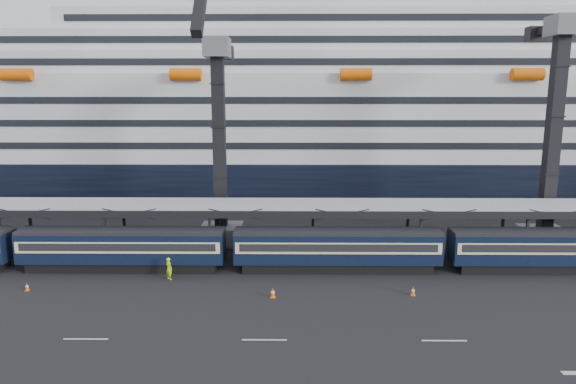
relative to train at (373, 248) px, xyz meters
name	(u,v)px	position (x,y,z in m)	size (l,w,h in m)	color
ground	(456,316)	(4.65, -10.00, -2.20)	(260.00, 260.00, 0.00)	black
train	(373,248)	(0.00, 0.00, 0.00)	(133.05, 3.00, 4.05)	black
canopy	(415,207)	(4.65, 4.00, 3.05)	(130.00, 6.25, 5.53)	gray
cruise_ship	(363,120)	(3.57, 35.99, 10.14)	(214.09, 28.84, 34.00)	black
crane_dark_near	(219,136)	(-15.35, 8.59, 9.73)	(4.50, 17.75, 35.08)	#4F5357
crane_dark_mid	(556,123)	(19.65, 7.59, 11.16)	(4.50, 18.24, 39.64)	#4F5357
worker	(169,268)	(-18.45, -2.50, -1.20)	(0.73, 0.48, 2.00)	#C0FF0D
traffic_cone_b	(27,287)	(-29.73, -5.32, -1.86)	(0.35, 0.35, 0.69)	#EE5D07
traffic_cone_c	(273,293)	(-9.07, -6.64, -1.78)	(0.43, 0.43, 0.86)	#EE5D07
traffic_cone_d	(413,291)	(2.38, -6.06, -1.82)	(0.39, 0.39, 0.77)	#EE5D07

